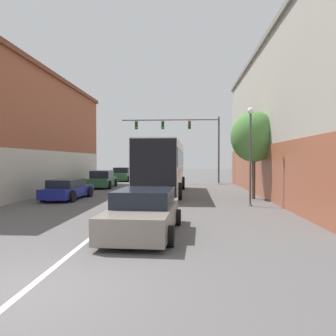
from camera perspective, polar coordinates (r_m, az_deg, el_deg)
ground_plane at (r=6.58m, az=-23.85°, el=-19.14°), size 160.00×160.00×0.00m
lane_center_line at (r=21.54m, az=-4.26°, el=-4.75°), size 0.14×43.51×0.01m
building_right_storefront at (r=23.65m, az=25.45°, el=7.68°), size 8.72×24.76×9.67m
bus at (r=22.47m, az=-0.97°, el=0.52°), size 3.02×10.89×3.51m
hatchback_foreground at (r=10.38m, az=-4.25°, el=-7.75°), size 2.30×4.73×1.37m
parked_car_left_near at (r=27.91m, az=-11.37°, el=-1.98°), size 2.12×4.58×1.44m
parked_car_left_mid at (r=20.15m, az=-17.08°, el=-3.59°), size 2.09×4.43×1.19m
parked_car_left_far at (r=36.52m, az=-7.82°, el=-1.15°), size 2.23×3.92×1.51m
traffic_signal_gantry at (r=33.09m, az=3.10°, el=6.08°), size 9.86×0.36×6.66m
street_lamp at (r=16.84m, az=14.17°, el=3.40°), size 0.33×0.33×4.92m
street_tree_near at (r=20.16m, az=14.72°, el=5.29°), size 2.74×2.47×5.22m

